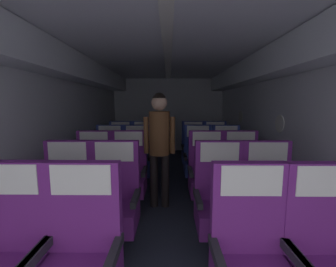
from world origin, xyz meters
TOP-DOWN VIEW (x-y plane):
  - ground at (0.00, 3.59)m, footprint 3.57×7.57m
  - fuselage_shell at (0.00, 3.85)m, footprint 3.45×7.22m
  - seat_a_left_window at (-1.03, 1.63)m, footprint 0.52×0.47m
  - seat_a_left_aisle at (-0.55, 1.62)m, footprint 0.52×0.47m
  - seat_a_right_aisle at (1.03, 1.61)m, footprint 0.52×0.47m
  - seat_a_right_window at (0.55, 1.61)m, footprint 0.52×0.47m
  - seat_b_left_window at (-1.02, 2.47)m, footprint 0.52×0.47m
  - seat_b_left_aisle at (-0.54, 2.47)m, footprint 0.52×0.47m
  - seat_b_right_aisle at (1.03, 2.46)m, footprint 0.52×0.47m
  - seat_b_right_window at (0.54, 2.46)m, footprint 0.52×0.47m
  - seat_c_left_window at (-1.03, 3.31)m, footprint 0.52×0.47m
  - seat_c_left_aisle at (-0.55, 3.33)m, footprint 0.52×0.47m
  - seat_c_right_aisle at (1.03, 3.33)m, footprint 0.52×0.47m
  - seat_c_right_window at (0.55, 3.32)m, footprint 0.52×0.47m
  - seat_d_left_window at (-1.04, 4.16)m, footprint 0.52×0.47m
  - seat_d_left_aisle at (-0.55, 4.16)m, footprint 0.52×0.47m
  - seat_d_right_aisle at (1.04, 4.16)m, footprint 0.52×0.47m
  - seat_d_right_window at (0.54, 4.18)m, footprint 0.52×0.47m
  - seat_e_left_window at (-1.03, 5.01)m, footprint 0.52×0.47m
  - seat_e_left_aisle at (-0.54, 5.02)m, footprint 0.52×0.47m
  - seat_e_right_aisle at (1.02, 5.03)m, footprint 0.52×0.47m
  - seat_e_right_window at (0.54, 5.03)m, footprint 0.52×0.47m
  - flight_attendant at (-0.11, 3.34)m, footprint 0.43×0.28m

SIDE VIEW (x-z plane):
  - ground at x=0.00m, z-range -0.02..0.00m
  - seat_a_left_window at x=-1.03m, z-range -0.08..0.99m
  - seat_a_left_aisle at x=-0.55m, z-range -0.08..0.99m
  - seat_a_right_aisle at x=1.03m, z-range -0.08..0.99m
  - seat_a_right_window at x=0.55m, z-range -0.08..0.99m
  - seat_b_left_window at x=-1.02m, z-range -0.08..0.99m
  - seat_b_left_aisle at x=-0.54m, z-range -0.08..0.99m
  - seat_b_right_aisle at x=1.03m, z-range -0.08..0.99m
  - seat_b_right_window at x=0.54m, z-range -0.08..0.99m
  - seat_c_left_window at x=-1.03m, z-range -0.08..0.99m
  - seat_c_left_aisle at x=-0.55m, z-range -0.08..0.99m
  - seat_c_right_aisle at x=1.03m, z-range -0.08..0.99m
  - seat_c_right_window at x=0.55m, z-range -0.08..0.99m
  - seat_d_left_window at x=-1.04m, z-range -0.08..0.99m
  - seat_d_left_aisle at x=-0.55m, z-range -0.08..0.99m
  - seat_d_right_aisle at x=1.04m, z-range -0.08..0.99m
  - seat_d_right_window at x=0.54m, z-range -0.08..0.99m
  - seat_e_left_window at x=-1.03m, z-range -0.08..0.99m
  - seat_e_left_aisle at x=-0.54m, z-range -0.08..0.99m
  - seat_e_right_aisle at x=1.02m, z-range -0.08..0.99m
  - seat_e_right_window at x=0.54m, z-range -0.08..0.99m
  - flight_attendant at x=-0.11m, z-range 0.18..1.78m
  - fuselage_shell at x=0.00m, z-range 0.51..2.76m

